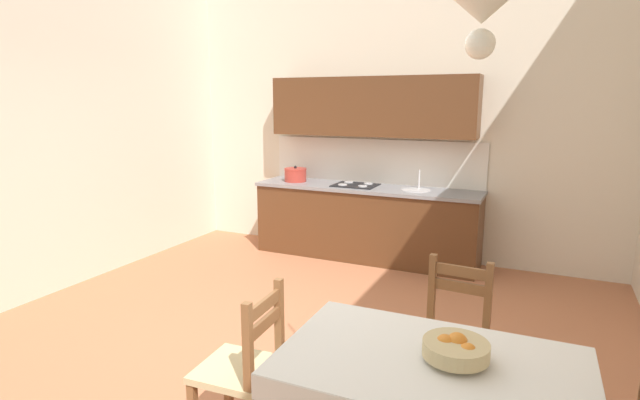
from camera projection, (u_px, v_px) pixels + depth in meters
name	position (u px, v px, depth m)	size (l,w,h in m)	color
ground_plane	(266.00, 371.00, 3.65)	(5.98, 6.66, 0.10)	#B7704C
wall_back	(394.00, 83.00, 5.96)	(5.98, 0.12, 4.27)	silver
kitchen_cabinetry	(367.00, 189.00, 6.01)	(2.76, 0.63, 2.20)	#56331C
dining_table	(430.00, 386.00, 2.28)	(1.41, 0.89, 0.75)	brown
dining_chair_tv_side	(244.00, 369.00, 2.76)	(0.44, 0.44, 0.93)	#D1BC89
dining_chair_kitchen_side	(452.00, 338.00, 3.11)	(0.45, 0.45, 0.93)	#D1BC89
fruit_bowl	(456.00, 349.00, 2.23)	(0.30, 0.30, 0.12)	tan
pendant_lamp	(482.00, 7.00, 1.77)	(0.32, 0.32, 0.81)	black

